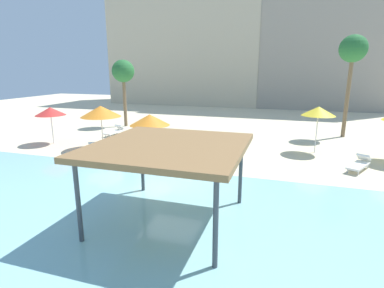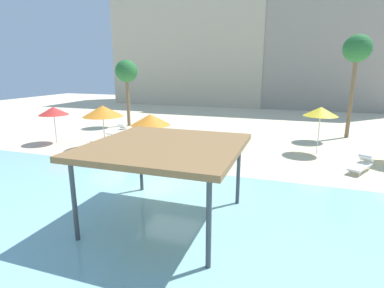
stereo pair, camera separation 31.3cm
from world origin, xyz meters
name	(u,v)px [view 1 (the left image)]	position (x,y,z in m)	size (l,w,h in m)	color
ground_plane	(170,181)	(0.00, 0.00, 0.00)	(80.00, 80.00, 0.00)	beige
lagoon_water	(104,243)	(0.00, -5.25, 0.02)	(44.00, 13.50, 0.04)	#8CC6CC
shade_pavilion	(169,148)	(1.34, -3.36, 2.50)	(4.70, 4.70, 2.65)	#42474C
beach_umbrella_orange_0	(150,120)	(-2.29, 2.89, 2.24)	(2.18, 2.18, 2.55)	silver
beach_umbrella_red_1	(50,111)	(-10.20, 4.29, 2.20)	(1.95, 1.95, 2.47)	silver
beach_umbrella_orange_3	(101,111)	(-6.20, 4.13, 2.38)	(2.48, 2.48, 2.73)	silver
beach_umbrella_yellow_4	(319,111)	(6.56, 7.19, 2.52)	(1.95, 1.95, 2.79)	silver
lounge_chair_0	(92,150)	(-5.89, 2.53, 0.33)	(1.20, 1.99, 0.74)	white
lounge_chair_1	(184,159)	(-0.21, 2.51, 0.33)	(1.16, 1.99, 0.74)	white
lounge_chair_2	(222,154)	(1.55, 4.00, 0.33)	(0.68, 1.92, 0.74)	white
lounge_chair_4	(115,131)	(-7.62, 7.91, 0.33)	(0.79, 1.95, 0.74)	white
lounge_chair_5	(171,140)	(-2.38, 6.23, 0.33)	(1.56, 1.90, 0.74)	white
lounge_chair_6	(360,164)	(8.45, 4.37, 0.33)	(1.41, 1.96, 0.74)	white
palm_tree_0	(353,52)	(8.89, 12.55, 6.10)	(1.90, 1.90, 7.27)	brown
palm_tree_1	(123,72)	(-8.80, 11.58, 4.64)	(1.90, 1.90, 5.71)	brown
hotel_block_0	(188,48)	(-9.61, 31.92, 7.93)	(21.16, 9.33, 15.85)	beige
hotel_block_1	(311,33)	(7.03, 31.94, 9.39)	(21.16, 9.12, 18.78)	#9E9384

